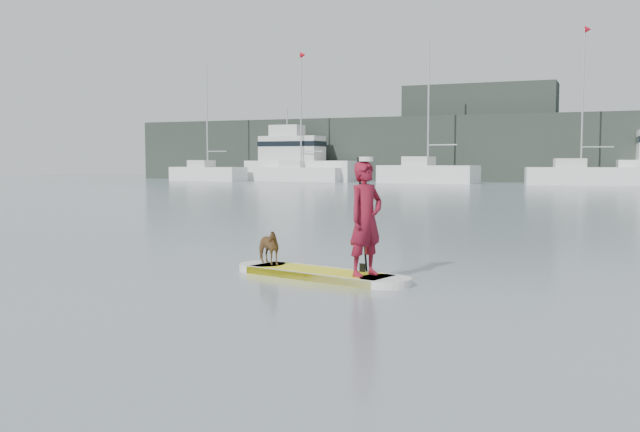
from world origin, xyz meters
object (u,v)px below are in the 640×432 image
at_px(motor_yacht_b, 298,160).
at_px(sailboat_d, 580,174).
at_px(paddler, 366,219).
at_px(sailboat_b, 300,173).
at_px(paddleboard, 320,274).
at_px(sailboat_c, 427,173).
at_px(sailboat_a, 207,173).
at_px(dog, 267,247).

bearing_deg(motor_yacht_b, sailboat_d, -4.62).
xyz_separation_m(paddler, sailboat_b, (-23.15, 49.55, -0.19)).
distance_m(paddler, sailboat_d, 48.88).
bearing_deg(paddleboard, sailboat_b, 129.24).
height_order(paddler, sailboat_b, sailboat_b).
xyz_separation_m(paddleboard, sailboat_c, (-10.28, 48.65, 0.83)).
distance_m(sailboat_a, motor_yacht_b, 8.70).
bearing_deg(paddleboard, sailboat_d, 102.70).
bearing_deg(sailboat_c, dog, -70.62).
bearing_deg(paddleboard, sailboat_a, 138.13).
bearing_deg(sailboat_d, dog, -103.58).
bearing_deg(paddler, paddleboard, 101.19).
height_order(paddler, dog, paddler).
bearing_deg(sailboat_a, sailboat_b, 16.39).
bearing_deg(paddleboard, dog, 180.00).
distance_m(sailboat_c, sailboat_d, 12.17).
height_order(sailboat_d, motor_yacht_b, sailboat_d).
relative_size(paddler, sailboat_b, 0.15).
bearing_deg(paddler, dog, 101.19).
xyz_separation_m(dog, sailboat_d, (3.00, 48.34, 0.46)).
bearing_deg(sailboat_b, sailboat_c, -0.58).
xyz_separation_m(paddler, sailboat_c, (-11.13, 48.88, -0.11)).
relative_size(paddleboard, motor_yacht_b, 0.30).
xyz_separation_m(sailboat_b, motor_yacht_b, (-1.07, 1.77, 1.14)).
xyz_separation_m(dog, sailboat_c, (-9.17, 48.35, 0.47)).
distance_m(paddleboard, sailboat_a, 57.33).
bearing_deg(motor_yacht_b, paddleboard, -64.50).
distance_m(paddleboard, sailboat_c, 49.73).
bearing_deg(sailboat_a, sailboat_c, 9.76).
xyz_separation_m(dog, sailboat_a, (-30.28, 47.67, 0.35)).
height_order(dog, motor_yacht_b, motor_yacht_b).
relative_size(dog, sailboat_b, 0.06).
height_order(paddler, sailboat_c, sailboat_c).
relative_size(paddleboard, sailboat_c, 0.27).
xyz_separation_m(dog, sailboat_b, (-21.18, 49.03, 0.40)).
bearing_deg(sailboat_d, sailboat_c, 169.93).
height_order(paddleboard, sailboat_c, sailboat_c).
bearing_deg(sailboat_d, paddler, -101.24).
xyz_separation_m(sailboat_b, sailboat_d, (24.18, -0.68, 0.06)).
relative_size(paddler, motor_yacht_b, 0.17).
bearing_deg(dog, paddler, -71.84).
xyz_separation_m(paddleboard, sailboat_a, (-31.40, 47.97, 0.71)).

